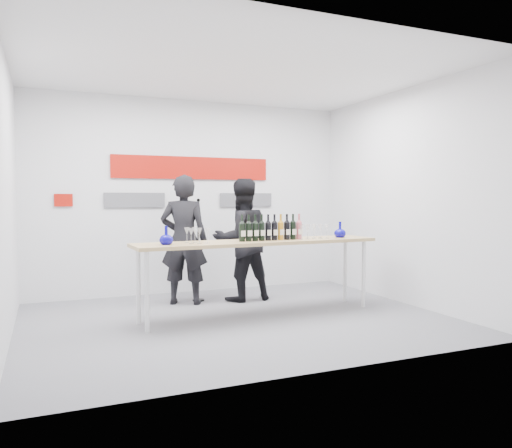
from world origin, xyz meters
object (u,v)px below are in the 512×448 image
at_px(presenter_left, 184,240).
at_px(mic_stand, 198,270).
at_px(tasting_table, 259,246).
at_px(presenter_right, 241,240).

height_order(presenter_left, mic_stand, presenter_left).
relative_size(tasting_table, presenter_right, 1.81).
height_order(tasting_table, presenter_left, presenter_left).
relative_size(tasting_table, mic_stand, 2.16).
distance_m(tasting_table, mic_stand, 1.30).
relative_size(presenter_left, presenter_right, 1.02).
height_order(tasting_table, mic_stand, mic_stand).
bearing_deg(presenter_right, mic_stand, -21.88).
relative_size(tasting_table, presenter_left, 1.77).
bearing_deg(presenter_right, presenter_left, -8.77).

